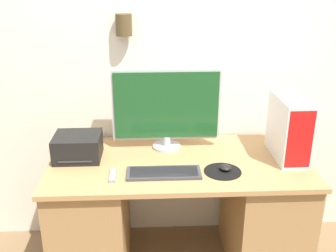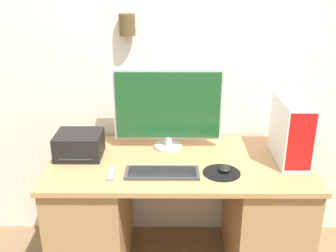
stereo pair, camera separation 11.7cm
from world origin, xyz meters
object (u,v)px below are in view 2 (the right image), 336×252
keyboard (162,173)px  printer (79,145)px  mouse (225,169)px  monitor (168,107)px  computer_tower (291,130)px  remote_control (111,174)px

keyboard → printer: bearing=155.4°
printer → mouse: bearing=-13.6°
keyboard → mouse: bearing=4.2°
monitor → printer: 0.61m
keyboard → computer_tower: 0.82m
computer_tower → monitor: bearing=166.6°
monitor → mouse: 0.55m
computer_tower → printer: bearing=178.1°
computer_tower → remote_control: 1.11m
printer → keyboard: bearing=-24.6°
computer_tower → mouse: bearing=-157.8°
mouse → computer_tower: size_ratio=0.18×
keyboard → computer_tower: (0.78, 0.20, 0.18)m
remote_control → printer: bearing=132.5°
monitor → printer: bearing=-166.4°
printer → remote_control: (0.23, -0.25, -0.07)m
keyboard → computer_tower: computer_tower is taller
monitor → mouse: size_ratio=9.81×
monitor → remote_control: monitor is taller
computer_tower → printer: (-1.30, 0.04, -0.12)m
mouse → computer_tower: bearing=22.2°
monitor → mouse: monitor is taller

